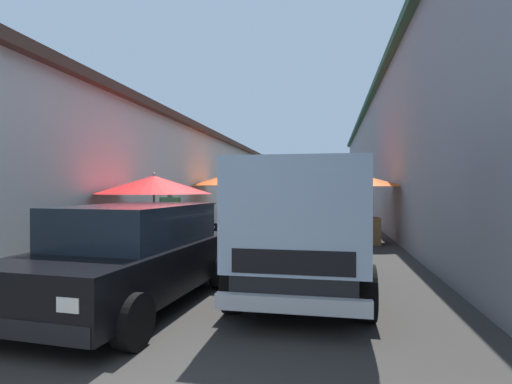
{
  "coord_description": "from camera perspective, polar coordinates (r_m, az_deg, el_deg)",
  "views": [
    {
      "loc": [
        -1.05,
        -1.7,
        1.69
      ],
      "look_at": [
        12.99,
        0.96,
        1.56
      ],
      "focal_mm": 27.42,
      "sensor_mm": 36.0,
      "label": 1
    }
  ],
  "objects": [
    {
      "name": "fruit_stall_far_right",
      "position": [
        9.67,
        -14.55,
        -0.06
      ],
      "size": [
        2.77,
        2.77,
        2.08
      ],
      "color": "#9E9EA3",
      "rests_on": "ground"
    },
    {
      "name": "building_right_concrete",
      "position": [
        17.75,
        28.95,
        5.09
      ],
      "size": [
        49.8,
        7.5,
        6.23
      ],
      "color": "gray",
      "rests_on": "ground"
    },
    {
      "name": "fruit_stall_far_left",
      "position": [
        16.29,
        -5.03,
        0.89
      ],
      "size": [
        2.66,
        2.66,
        2.29
      ],
      "color": "#9E9EA3",
      "rests_on": "ground"
    },
    {
      "name": "delivery_truck",
      "position": [
        5.89,
        6.72,
        -5.85
      ],
      "size": [
        4.93,
        1.99,
        2.08
      ],
      "color": "black",
      "rests_on": "ground"
    },
    {
      "name": "building_left_whitewash",
      "position": [
        19.03,
        -17.27,
        1.97
      ],
      "size": [
        49.8,
        7.5,
        4.34
      ],
      "color": "silver",
      "rests_on": "ground"
    },
    {
      "name": "plastic_stool",
      "position": [
        6.98,
        -8.22,
        -10.77
      ],
      "size": [
        0.3,
        0.3,
        0.43
      ],
      "color": "#194CB2",
      "rests_on": "ground"
    },
    {
      "name": "parked_scooter",
      "position": [
        14.27,
        -7.25,
        -4.47
      ],
      "size": [
        1.67,
        0.56,
        1.14
      ],
      "color": "black",
      "rests_on": "ground"
    },
    {
      "name": "ground",
      "position": [
        14.75,
        4.06,
        -6.06
      ],
      "size": [
        90.0,
        90.0,
        0.0
      ],
      "primitive_type": "plane",
      "color": "#33302D"
    },
    {
      "name": "fruit_stall_mid_lane",
      "position": [
        12.57,
        15.65,
        0.36
      ],
      "size": [
        2.43,
        2.43,
        2.16
      ],
      "color": "#9E9EA3",
      "rests_on": "ground"
    },
    {
      "name": "fruit_stall_near_left",
      "position": [
        14.83,
        10.18,
        1.35
      ],
      "size": [
        2.76,
        2.76,
        2.38
      ],
      "color": "#9E9EA3",
      "rests_on": "ground"
    },
    {
      "name": "vendor_by_crates",
      "position": [
        12.19,
        -12.42,
        -2.93
      ],
      "size": [
        0.27,
        0.65,
        1.65
      ],
      "color": "#665B4C",
      "rests_on": "ground"
    },
    {
      "name": "hatchback_car",
      "position": [
        5.96,
        -17.54,
        -8.72
      ],
      "size": [
        4.02,
        2.14,
        1.45
      ],
      "color": "black",
      "rests_on": "ground"
    }
  ]
}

